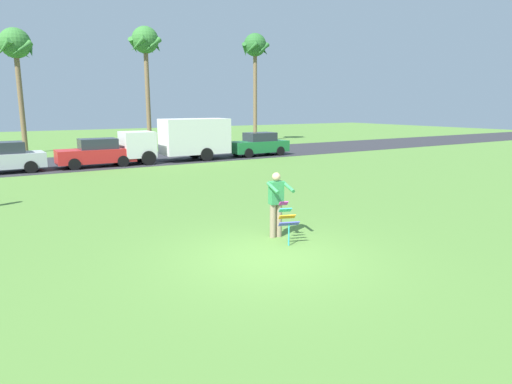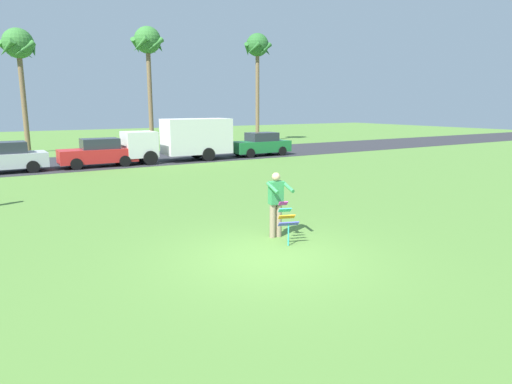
{
  "view_description": "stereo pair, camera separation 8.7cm",
  "coord_description": "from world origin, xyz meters",
  "px_view_note": "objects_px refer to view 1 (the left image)",
  "views": [
    {
      "loc": [
        -5.38,
        -8.12,
        3.43
      ],
      "look_at": [
        1.03,
        2.25,
        1.05
      ],
      "focal_mm": 31.1,
      "sensor_mm": 36.0,
      "label": 1
    },
    {
      "loc": [
        -5.3,
        -8.16,
        3.43
      ],
      "look_at": [
        1.03,
        2.25,
        1.05
      ],
      "focal_mm": 31.1,
      "sensor_mm": 36.0,
      "label": 2
    }
  ],
  "objects_px": {
    "parked_car_silver": "(0,158)",
    "parked_truck_white_box": "(183,138)",
    "kite_held": "(287,218)",
    "palm_tree_centre_far": "(145,46)",
    "parked_car_green": "(259,145)",
    "palm_tree_far_left": "(255,50)",
    "person_kite_flyer": "(276,202)",
    "parked_car_red": "(96,153)",
    "palm_tree_right_near": "(16,49)"
  },
  "relations": [
    {
      "from": "palm_tree_right_near",
      "to": "palm_tree_far_left",
      "type": "relative_size",
      "value": 0.88
    },
    {
      "from": "parked_truck_white_box",
      "to": "parked_car_green",
      "type": "bearing_deg",
      "value": 0.0
    },
    {
      "from": "kite_held",
      "to": "palm_tree_centre_far",
      "type": "relative_size",
      "value": 0.11
    },
    {
      "from": "parked_car_red",
      "to": "palm_tree_far_left",
      "type": "xyz_separation_m",
      "value": [
        17.14,
        10.63,
        7.73
      ]
    },
    {
      "from": "kite_held",
      "to": "palm_tree_far_left",
      "type": "distance_m",
      "value": 33.36
    },
    {
      "from": "parked_car_silver",
      "to": "palm_tree_far_left",
      "type": "distance_m",
      "value": 25.54
    },
    {
      "from": "parked_car_green",
      "to": "parked_truck_white_box",
      "type": "bearing_deg",
      "value": -180.0
    },
    {
      "from": "parked_car_red",
      "to": "parked_truck_white_box",
      "type": "height_order",
      "value": "parked_truck_white_box"
    },
    {
      "from": "parked_car_silver",
      "to": "palm_tree_far_left",
      "type": "relative_size",
      "value": 0.42
    },
    {
      "from": "person_kite_flyer",
      "to": "parked_car_green",
      "type": "height_order",
      "value": "person_kite_flyer"
    },
    {
      "from": "parked_car_silver",
      "to": "palm_tree_right_near",
      "type": "height_order",
      "value": "palm_tree_right_near"
    },
    {
      "from": "parked_car_silver",
      "to": "palm_tree_right_near",
      "type": "xyz_separation_m",
      "value": [
        1.98,
        10.55,
        6.6
      ]
    },
    {
      "from": "parked_car_green",
      "to": "palm_tree_far_left",
      "type": "height_order",
      "value": "palm_tree_far_left"
    },
    {
      "from": "parked_car_red",
      "to": "parked_car_green",
      "type": "xyz_separation_m",
      "value": [
        10.88,
        0.0,
        0.0
      ]
    },
    {
      "from": "person_kite_flyer",
      "to": "parked_truck_white_box",
      "type": "bearing_deg",
      "value": 75.51
    },
    {
      "from": "parked_car_silver",
      "to": "palm_tree_far_left",
      "type": "height_order",
      "value": "palm_tree_far_left"
    },
    {
      "from": "parked_car_green",
      "to": "palm_tree_far_left",
      "type": "bearing_deg",
      "value": 59.5
    },
    {
      "from": "parked_car_silver",
      "to": "parked_car_green",
      "type": "bearing_deg",
      "value": -0.0
    },
    {
      "from": "palm_tree_centre_far",
      "to": "palm_tree_far_left",
      "type": "height_order",
      "value": "palm_tree_far_left"
    },
    {
      "from": "parked_car_silver",
      "to": "parked_truck_white_box",
      "type": "xyz_separation_m",
      "value": [
        10.02,
        -0.0,
        0.64
      ]
    },
    {
      "from": "parked_car_silver",
      "to": "parked_truck_white_box",
      "type": "height_order",
      "value": "parked_truck_white_box"
    },
    {
      "from": "parked_truck_white_box",
      "to": "parked_car_silver",
      "type": "bearing_deg",
      "value": 179.99
    },
    {
      "from": "palm_tree_centre_far",
      "to": "parked_car_green",
      "type": "bearing_deg",
      "value": -64.81
    },
    {
      "from": "parked_truck_white_box",
      "to": "palm_tree_far_left",
      "type": "xyz_separation_m",
      "value": [
        11.88,
        10.63,
        7.09
      ]
    },
    {
      "from": "kite_held",
      "to": "parked_car_red",
      "type": "height_order",
      "value": "parked_car_red"
    },
    {
      "from": "parked_car_red",
      "to": "palm_tree_far_left",
      "type": "bearing_deg",
      "value": 31.8
    },
    {
      "from": "kite_held",
      "to": "parked_car_red",
      "type": "distance_m",
      "value": 17.42
    },
    {
      "from": "parked_truck_white_box",
      "to": "palm_tree_centre_far",
      "type": "height_order",
      "value": "palm_tree_centre_far"
    },
    {
      "from": "person_kite_flyer",
      "to": "palm_tree_right_near",
      "type": "distance_m",
      "value": 28.33
    },
    {
      "from": "palm_tree_right_near",
      "to": "palm_tree_far_left",
      "type": "bearing_deg",
      "value": 0.21
    },
    {
      "from": "parked_car_green",
      "to": "palm_tree_far_left",
      "type": "xyz_separation_m",
      "value": [
        6.26,
        10.63,
        7.73
      ]
    },
    {
      "from": "kite_held",
      "to": "palm_tree_far_left",
      "type": "height_order",
      "value": "palm_tree_far_left"
    },
    {
      "from": "parked_truck_white_box",
      "to": "parked_car_green",
      "type": "height_order",
      "value": "parked_truck_white_box"
    },
    {
      "from": "person_kite_flyer",
      "to": "parked_car_silver",
      "type": "xyz_separation_m",
      "value": [
        -5.68,
        16.79,
        -0.18
      ]
    },
    {
      "from": "parked_car_green",
      "to": "palm_tree_centre_far",
      "type": "distance_m",
      "value": 12.94
    },
    {
      "from": "parked_car_red",
      "to": "palm_tree_centre_far",
      "type": "bearing_deg",
      "value": 56.75
    },
    {
      "from": "parked_car_silver",
      "to": "parked_car_green",
      "type": "height_order",
      "value": "same"
    },
    {
      "from": "person_kite_flyer",
      "to": "palm_tree_centre_far",
      "type": "xyz_separation_m",
      "value": [
        5.41,
        26.45,
        7.13
      ]
    },
    {
      "from": "person_kite_flyer",
      "to": "parked_car_silver",
      "type": "relative_size",
      "value": 0.41
    },
    {
      "from": "parked_truck_white_box",
      "to": "palm_tree_far_left",
      "type": "relative_size",
      "value": 0.67
    },
    {
      "from": "person_kite_flyer",
      "to": "palm_tree_right_near",
      "type": "xyz_separation_m",
      "value": [
        -3.7,
        27.35,
        6.43
      ]
    },
    {
      "from": "kite_held",
      "to": "palm_tree_centre_far",
      "type": "distance_m",
      "value": 28.59
    },
    {
      "from": "person_kite_flyer",
      "to": "parked_truck_white_box",
      "type": "relative_size",
      "value": 0.26
    },
    {
      "from": "parked_car_red",
      "to": "palm_tree_centre_far",
      "type": "relative_size",
      "value": 0.44
    },
    {
      "from": "parked_car_red",
      "to": "parked_car_silver",
      "type": "bearing_deg",
      "value": 179.98
    },
    {
      "from": "parked_car_red",
      "to": "person_kite_flyer",
      "type": "bearing_deg",
      "value": -86.86
    },
    {
      "from": "parked_car_silver",
      "to": "palm_tree_centre_far",
      "type": "xyz_separation_m",
      "value": [
        11.09,
        9.66,
        7.31
      ]
    },
    {
      "from": "palm_tree_right_near",
      "to": "palm_tree_centre_far",
      "type": "relative_size",
      "value": 0.92
    },
    {
      "from": "parked_car_green",
      "to": "palm_tree_centre_far",
      "type": "relative_size",
      "value": 0.44
    },
    {
      "from": "person_kite_flyer",
      "to": "kite_held",
      "type": "distance_m",
      "value": 0.67
    }
  ]
}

